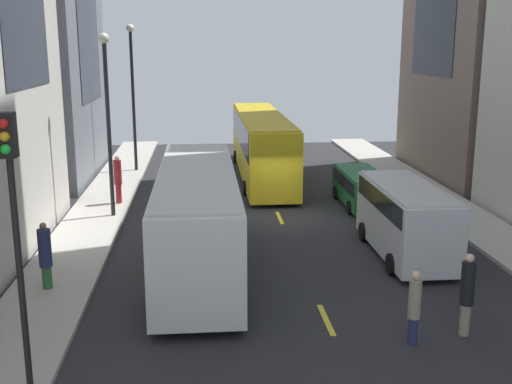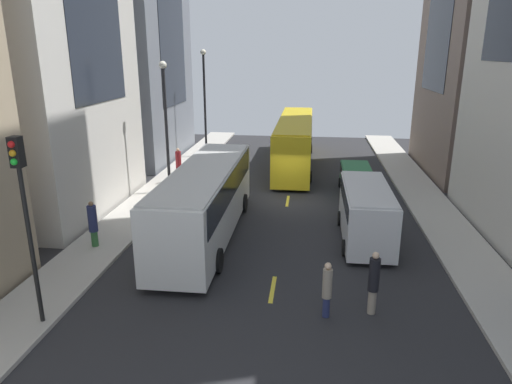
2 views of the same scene
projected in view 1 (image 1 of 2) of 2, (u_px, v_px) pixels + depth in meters
The scene contains 19 objects.
ground_plane at pixel (280, 218), 27.52m from camera, with size 42.68×42.68×0.00m, color #28282B.
sidewalk_west at pixel (93, 221), 26.83m from camera, with size 2.57×44.00×0.15m, color #B2ADA3.
sidewalk_east at pixel (457, 212), 28.18m from camera, with size 2.57×44.00×0.15m, color #B2ADA3.
lane_stripe_1 at pixel (326, 320), 17.34m from camera, with size 0.16×2.00×0.01m, color yellow.
lane_stripe_2 at pixel (280, 218), 27.52m from camera, with size 0.16×2.00×0.01m, color yellow.
lane_stripe_3 at pixel (258, 171), 37.70m from camera, with size 0.16×2.00×0.01m, color yellow.
lane_stripe_4 at pixel (246, 144), 47.88m from camera, with size 0.16×2.00×0.01m, color yellow.
building_west_2 at pixel (4, 3), 34.05m from camera, with size 8.90×11.31×19.26m.
city_bus_white at pixel (197, 209), 21.18m from camera, with size 2.80×11.61×3.35m.
streetcar_yellow at pixel (261, 140), 35.63m from camera, with size 2.70×14.68×3.59m.
delivery_van_white at pixel (406, 215), 22.29m from camera, with size 2.25×5.94×2.58m.
car_green_0 at pixel (361, 186), 29.40m from camera, with size 1.94×4.78×1.63m.
pedestrian_crossing_mid at pixel (467, 292), 16.19m from camera, with size 0.36×0.36×2.24m.
pedestrian_walking_far at pixel (414, 306), 15.72m from camera, with size 0.32×0.32×1.96m.
pedestrian_crossing_near at pixel (45, 254), 18.98m from camera, with size 0.39×0.39×2.08m.
pedestrian_waiting_curb at pixel (118, 178), 29.25m from camera, with size 0.36×0.36×2.27m.
traffic_light_near_corner at pixel (13, 203), 12.67m from camera, with size 0.32×0.44×5.99m.
streetlamp_near at pixel (108, 108), 26.34m from camera, with size 0.44×0.44×7.75m.
streetlamp_far at pixel (133, 84), 36.13m from camera, with size 0.44×0.44×8.41m.
Camera 1 is at (-3.33, -26.33, 7.44)m, focal length 43.96 mm.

